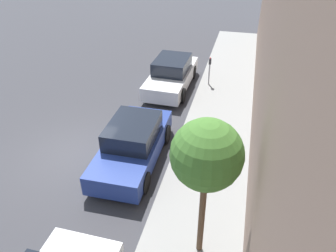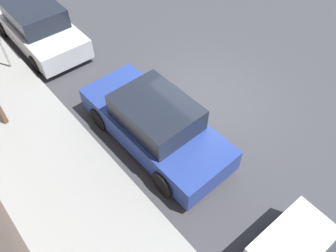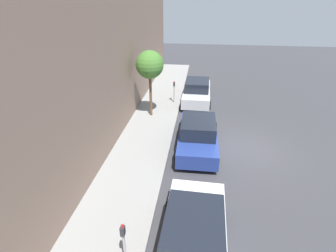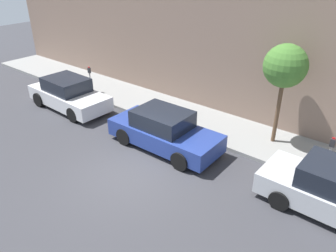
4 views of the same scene
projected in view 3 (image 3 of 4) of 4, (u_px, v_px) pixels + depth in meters
name	position (u px, v px, depth m)	size (l,w,h in m)	color
ground_plane	(242.00, 148.00, 12.91)	(60.00, 60.00, 0.00)	#38383D
sidewalk	(145.00, 140.00, 13.44)	(2.72, 32.00, 0.15)	gray
parked_sedan_nearest	(197.00, 91.00, 18.25)	(1.92, 4.52, 1.54)	#B7BABF
parked_sedan_second	(198.00, 135.00, 12.64)	(1.92, 4.52, 1.54)	navy
parked_sedan_third	(193.00, 238.00, 7.28)	(1.92, 4.55, 1.54)	silver
parking_meter_near	(174.00, 89.00, 17.62)	(0.11, 0.15, 1.47)	#ADADB2
parking_meter_far	(124.00, 240.00, 6.87)	(0.11, 0.15, 1.41)	#ADADB2
street_tree	(150.00, 65.00, 14.73)	(1.59, 1.59, 3.89)	brown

